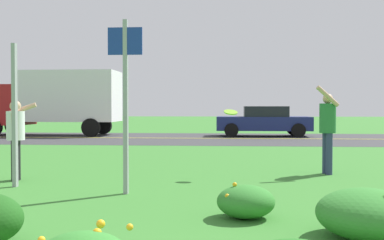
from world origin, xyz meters
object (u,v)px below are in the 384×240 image
at_px(sign_post_near_path, 15,115).
at_px(sign_post_by_roadside, 126,89).
at_px(person_thrower_white_shirt, 16,133).
at_px(box_truck_red, 54,99).
at_px(person_catcher_green_shirt, 327,126).
at_px(car_navy_center_left, 264,121).
at_px(frisbee_lime, 231,112).

bearing_deg(sign_post_near_path, sign_post_by_roadside, -13.94).
xyz_separation_m(person_thrower_white_shirt, box_truck_red, (-4.68, 14.44, 0.89)).
relative_size(person_catcher_green_shirt, box_truck_red, 0.28).
height_order(sign_post_by_roadside, person_thrower_white_shirt, sign_post_by_roadside).
height_order(person_thrower_white_shirt, car_navy_center_left, person_thrower_white_shirt).
xyz_separation_m(car_navy_center_left, box_truck_red, (-10.43, 0.00, 1.06)).
distance_m(sign_post_near_path, sign_post_by_roadside, 2.21).
relative_size(sign_post_near_path, car_navy_center_left, 0.56).
bearing_deg(frisbee_lime, sign_post_near_path, -158.89).
relative_size(sign_post_near_path, box_truck_red, 0.38).
distance_m(sign_post_near_path, car_navy_center_left, 16.09).
relative_size(sign_post_by_roadside, person_catcher_green_shirt, 1.52).
xyz_separation_m(sign_post_by_roadside, person_catcher_green_shirt, (3.74, 2.59, -0.68)).
distance_m(sign_post_near_path, person_catcher_green_shirt, 6.20).
xyz_separation_m(person_thrower_white_shirt, car_navy_center_left, (5.75, 14.44, -0.18)).
bearing_deg(frisbee_lime, person_catcher_green_shirt, 16.26).
bearing_deg(person_thrower_white_shirt, box_truck_red, 107.96).
bearing_deg(sign_post_near_path, person_catcher_green_shirt, 19.46).
bearing_deg(box_truck_red, person_catcher_green_shirt, -50.36).
distance_m(sign_post_by_roadside, person_catcher_green_shirt, 4.59).
bearing_deg(box_truck_red, sign_post_by_roadside, -65.63).
bearing_deg(sign_post_by_roadside, box_truck_red, 114.37).
xyz_separation_m(sign_post_near_path, sign_post_by_roadside, (2.11, -0.52, 0.43)).
height_order(sign_post_by_roadside, person_catcher_green_shirt, sign_post_by_roadside).
bearing_deg(sign_post_near_path, car_navy_center_left, 70.22).
height_order(sign_post_near_path, box_truck_red, box_truck_red).
height_order(person_catcher_green_shirt, box_truck_red, box_truck_red).
bearing_deg(person_thrower_white_shirt, sign_post_by_roadside, -26.79).
height_order(person_thrower_white_shirt, box_truck_red, box_truck_red).
height_order(sign_post_near_path, sign_post_by_roadside, sign_post_by_roadside).
xyz_separation_m(person_thrower_white_shirt, frisbee_lime, (4.12, 0.78, 0.39)).
bearing_deg(box_truck_red, sign_post_near_path, -71.77).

